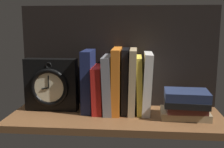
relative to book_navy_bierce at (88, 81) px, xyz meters
The scene contains 12 objects.
ground_plane 17.64cm from the book_navy_bierce, 24.19° to the right, with size 78.55×28.89×2.50cm, color brown.
back_panel 16.45cm from the book_navy_bierce, 39.39° to the left, with size 78.55×1.20×40.39cm, color black.
book_navy_bierce is the anchor object (origin of this frame).
book_red_requiem 5.01cm from the book_navy_bierce, ahead, with size 3.63×15.61×17.44cm, color red.
book_gray_chess 7.77cm from the book_navy_bierce, ahead, with size 3.16×16.69×21.45cm, color gray.
book_orange_pandolfini 11.14cm from the book_navy_bierce, ahead, with size 3.10×16.58×24.28cm, color orange.
book_black_skeptic 14.17cm from the book_navy_bierce, ahead, with size 2.35×13.29×24.15cm, color black.
book_tan_shortstories 16.90cm from the book_navy_bierce, ahead, with size 2.51×15.75×24.04cm, color tan.
book_yellow_seinlanguage 19.53cm from the book_navy_bierce, ahead, with size 2.10×13.87×21.34cm, color gold.
book_white_catcher 22.35cm from the book_navy_bierce, ahead, with size 2.99×15.18×22.63cm, color silver.
framed_clock 14.61cm from the book_navy_bierce, behind, with size 20.16×6.10×20.16cm.
book_stack_side 37.10cm from the book_navy_bierce, ahead, with size 17.50×13.98×10.00cm.
Camera 1 is at (7.31, -97.06, 33.39)cm, focal length 44.10 mm.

